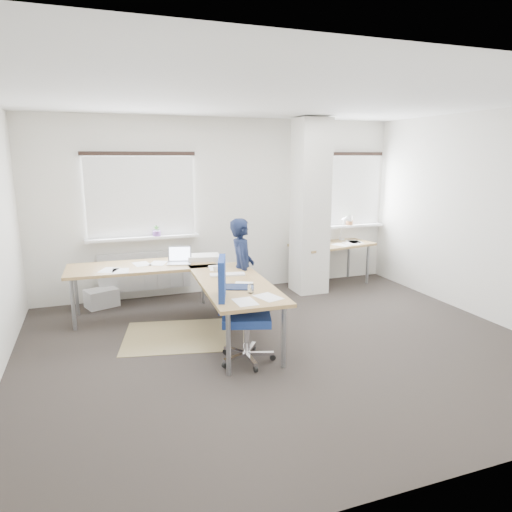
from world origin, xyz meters
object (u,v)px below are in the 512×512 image
object	(u,v)px
desk_main	(188,275)
desk_side	(332,246)
task_chair	(242,333)
person	(242,269)

from	to	relation	value
desk_main	desk_side	xyz separation A→B (m)	(2.74, 1.13, -0.01)
task_chair	desk_main	bearing A→B (deg)	122.16
person	task_chair	bearing A→B (deg)	178.50
task_chair	person	xyz separation A→B (m)	(0.43, 1.31, 0.37)
desk_side	task_chair	world-z (taller)	desk_side
person	desk_side	bearing A→B (deg)	-45.09
desk_main	task_chair	xyz separation A→B (m)	(0.33, -1.26, -0.37)
desk_side	task_chair	xyz separation A→B (m)	(-2.42, -2.38, -0.36)
desk_main	task_chair	distance (m)	1.35
desk_side	person	distance (m)	2.26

